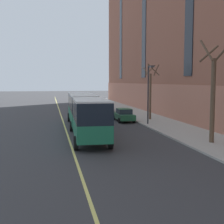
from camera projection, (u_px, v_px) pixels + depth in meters
The scene contains 10 objects.
ground_plane at pixel (97, 143), 24.42m from camera, with size 260.00×260.00×0.00m, color #38383A.
sidewalk at pixel (186, 132), 29.06m from camera, with size 5.04×160.00×0.15m, color #ADA89E.
city_bus at pixel (84, 110), 29.83m from camera, with size 3.25×19.19×3.47m.
parked_car_navy_1 at pixel (105, 107), 49.35m from camera, with size 2.03×4.77×1.56m.
parked_car_black_2 at pixel (98, 103), 56.83m from camera, with size 2.07×4.74×1.56m.
parked_car_green_3 at pixel (124, 115), 37.26m from camera, with size 1.95×4.80×1.56m.
street_tree_mid_block at pixel (213, 93), 23.53m from camera, with size 1.87×1.84×7.76m.
street_tree_far_uptown at pixel (151, 91), 38.07m from camera, with size 1.74×1.73×6.73m.
street_lamp at pixel (149, 88), 33.56m from camera, with size 0.36×1.48×6.33m.
lane_centerline at pixel (68, 137), 26.94m from camera, with size 0.16×140.00×0.01m, color #E0D66B.
Camera 1 is at (-3.57, -23.82, 4.81)m, focal length 50.00 mm.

